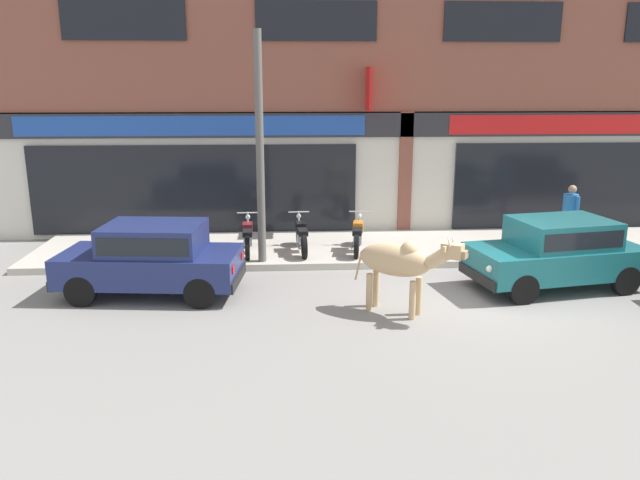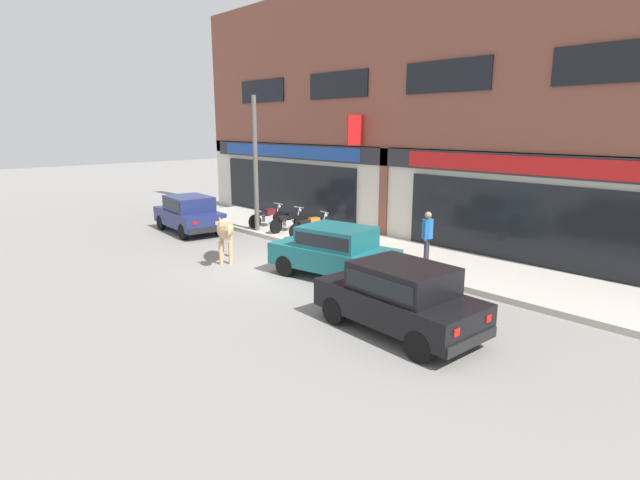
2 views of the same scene
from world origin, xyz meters
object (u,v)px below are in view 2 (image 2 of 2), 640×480
Objects in this scene: car_1 at (189,212)px; motorcycle_1 at (288,221)px; cow at (225,230)px; utility_pole at (255,165)px; pedestrian at (427,233)px; car_2 at (335,249)px; car_0 at (400,295)px; motorcycle_2 at (311,226)px; motorcycle_0 at (267,217)px.

car_1 is 2.06× the size of motorcycle_1.
cow is 0.50× the size of car_1.
utility_pole reaches higher than car_1.
cow is 1.03× the size of motorcycle_1.
pedestrian is (6.56, -0.17, 0.60)m from motorcycle_1.
car_2 is at bearing 20.03° from cow.
car_0 is 4.01m from car_2.
car_0 is 2.03× the size of motorcycle_1.
car_0 and car_1 have the same top height.
utility_pole is (-7.49, -0.63, 1.57)m from pedestrian.
car_1 is (-4.73, 1.33, -0.19)m from cow.
car_0 is at bearing -8.43° from car_1.
car_0 reaches higher than motorcycle_2.
car_1 is at bearing 171.57° from car_0.
cow is 1.04× the size of motorcycle_2.
car_0 is 9.84m from motorcycle_1.
motorcycle_0 is at bearing 158.38° from car_2.
car_0 is at bearing -19.90° from utility_pole.
utility_pole reaches higher than car_0.
pedestrian is at bearing -1.02° from motorcycle_0.
car_0 is 2.04× the size of motorcycle_2.
pedestrian reaches higher than car_2.
car_2 is at bearing 154.59° from car_0.
car_1 is 9.92m from pedestrian.
motorcycle_0 is 1.13× the size of pedestrian.
cow is at bearing -142.64° from pedestrian.
motorcycle_2 is 5.23m from pedestrian.
motorcycle_2 is at bearing 18.30° from utility_pole.
car_1 is 0.98× the size of car_2.
car_0 is 2.30× the size of pedestrian.
car_1 is 8.27m from car_2.
cow is at bearing -85.47° from motorcycle_2.
utility_pole reaches higher than pedestrian.
motorcycle_2 is at bearing 150.07° from car_0.
motorcycle_0 is 0.35× the size of utility_pole.
utility_pole reaches higher than motorcycle_1.
pedestrian reaches higher than cow.
motorcycle_0 is 1.30m from motorcycle_1.
motorcycle_2 is (-7.46, 4.29, -0.27)m from car_0.
motorcycle_2 is 3.25m from utility_pole.
car_1 reaches higher than motorcycle_1.
cow reaches higher than motorcycle_1.
motorcycle_2 is at bearing -0.15° from motorcycle_0.
car_2 is 2.37× the size of pedestrian.
utility_pole is at bearing 130.06° from cow.
cow is 4.92m from car_1.
pedestrian is at bearing -1.49° from motorcycle_1.
motorcycle_2 is (-0.31, 3.86, -0.46)m from cow.
motorcycle_0 is (-2.98, 3.87, -0.46)m from cow.
pedestrian is (7.86, -0.14, 0.60)m from motorcycle_0.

